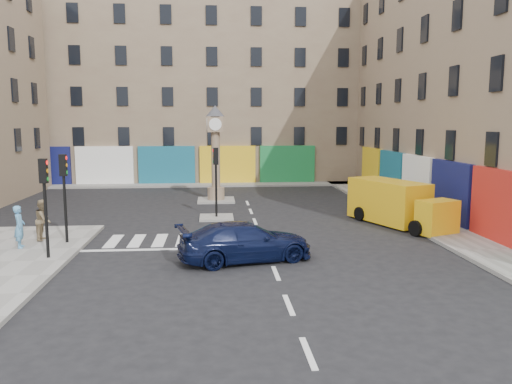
{
  "coord_description": "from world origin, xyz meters",
  "views": [
    {
      "loc": [
        -2.05,
        -18.49,
        5.18
      ],
      "look_at": [
        -0.2,
        3.95,
        2.0
      ],
      "focal_mm": 35.0,
      "sensor_mm": 36.0,
      "label": 1
    }
  ],
  "objects": [
    {
      "name": "pedestrian_tan",
      "position": [
        -9.39,
        3.11,
        1.02
      ],
      "size": [
        0.67,
        0.85,
        1.75
      ],
      "primitive_type": "imported",
      "rotation": [
        0.0,
        0.0,
        1.56
      ],
      "color": "#927C5A",
      "rests_on": "sidewalk_left"
    },
    {
      "name": "sidewalk_right",
      "position": [
        8.7,
        10.0,
        0.07
      ],
      "size": [
        2.6,
        30.0,
        0.15
      ],
      "primitive_type": "cube",
      "color": "gray",
      "rests_on": "ground"
    },
    {
      "name": "island_near",
      "position": [
        -2.0,
        8.0,
        0.06
      ],
      "size": [
        1.8,
        1.8,
        0.12
      ],
      "primitive_type": "cube",
      "color": "gray",
      "rests_on": "ground"
    },
    {
      "name": "building_right",
      "position": [
        15.0,
        10.0,
        8.0
      ],
      "size": [
        10.0,
        30.0,
        16.0
      ],
      "primitive_type": "cube",
      "color": "#877058",
      "rests_on": "ground"
    },
    {
      "name": "clock_pillar",
      "position": [
        -2.0,
        14.0,
        3.55
      ],
      "size": [
        1.2,
        1.2,
        6.1
      ],
      "color": "#877058",
      "rests_on": "island_far"
    },
    {
      "name": "yellow_van",
      "position": [
        7.02,
        5.56,
        1.09
      ],
      "size": [
        3.9,
        6.29,
        2.2
      ],
      "rotation": [
        0.0,
        0.0,
        0.38
      ],
      "color": "yellow",
      "rests_on": "ground"
    },
    {
      "name": "pedestrian_blue",
      "position": [
        -9.9,
        1.82,
        1.01
      ],
      "size": [
        0.55,
        0.71,
        1.71
      ],
      "primitive_type": "imported",
      "rotation": [
        0.0,
        0.0,
        1.81
      ],
      "color": "#5594C2",
      "rests_on": "sidewalk_left"
    },
    {
      "name": "traffic_light_left_far",
      "position": [
        -8.3,
        2.6,
        2.62
      ],
      "size": [
        0.28,
        0.22,
        3.7
      ],
      "color": "black",
      "rests_on": "sidewalk_left"
    },
    {
      "name": "sidewalk_far",
      "position": [
        -4.0,
        22.2,
        0.07
      ],
      "size": [
        32.0,
        2.4,
        0.15
      ],
      "primitive_type": "cube",
      "color": "gray",
      "rests_on": "ground"
    },
    {
      "name": "ground",
      "position": [
        0.0,
        0.0,
        0.0
      ],
      "size": [
        120.0,
        120.0,
        0.0
      ],
      "primitive_type": "plane",
      "color": "black",
      "rests_on": "ground"
    },
    {
      "name": "building_far",
      "position": [
        -4.0,
        28.0,
        8.5
      ],
      "size": [
        32.0,
        10.0,
        17.0
      ],
      "primitive_type": "cube",
      "color": "#847258",
      "rests_on": "ground"
    },
    {
      "name": "traffic_light_island",
      "position": [
        -2.0,
        8.0,
        2.59
      ],
      "size": [
        0.28,
        0.22,
        3.7
      ],
      "color": "black",
      "rests_on": "island_near"
    },
    {
      "name": "island_far",
      "position": [
        -2.0,
        14.0,
        0.06
      ],
      "size": [
        2.4,
        2.4,
        0.12
      ],
      "primitive_type": "cube",
      "color": "gray",
      "rests_on": "ground"
    },
    {
      "name": "traffic_light_left_near",
      "position": [
        -8.3,
        0.2,
        2.62
      ],
      "size": [
        0.28,
        0.22,
        3.7
      ],
      "color": "black",
      "rests_on": "sidewalk_left"
    },
    {
      "name": "navy_sedan",
      "position": [
        -0.95,
        -0.3,
        0.73
      ],
      "size": [
        5.38,
        3.2,
        1.46
      ],
      "primitive_type": "imported",
      "rotation": [
        0.0,
        0.0,
        1.81
      ],
      "color": "black",
      "rests_on": "ground"
    }
  ]
}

